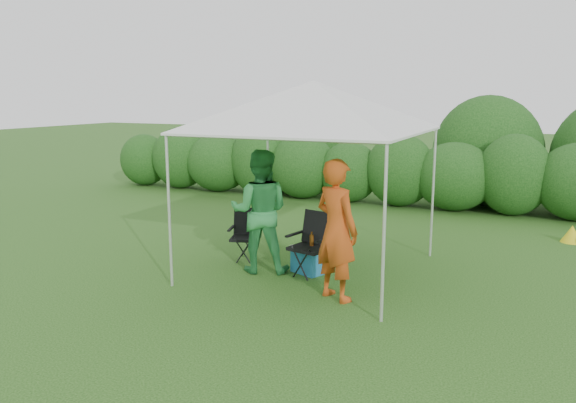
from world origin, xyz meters
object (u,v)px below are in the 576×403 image
at_px(man, 337,230).
at_px(woman, 260,211).
at_px(chair_left, 246,231).
at_px(canopy, 313,107).
at_px(cooler, 309,259).
at_px(chair_right, 313,239).

height_order(man, woman, man).
height_order(chair_left, woman, woman).
bearing_deg(canopy, cooler, -85.68).
height_order(chair_right, man, man).
bearing_deg(canopy, man, -53.40).
distance_m(canopy, woman, 1.73).
xyz_separation_m(man, woman, (-1.44, 0.63, -0.00)).
distance_m(chair_left, cooler, 1.26).
relative_size(chair_right, woman, 0.50).
bearing_deg(chair_left, chair_right, -29.64).
distance_m(canopy, chair_left, 2.33).
xyz_separation_m(chair_right, man, (0.67, -0.83, 0.40)).
xyz_separation_m(canopy, chair_left, (-1.20, 0.11, -2.00)).
height_order(canopy, woman, canopy).
distance_m(chair_left, man, 2.29).
relative_size(canopy, man, 1.68).
bearing_deg(man, canopy, -27.79).
bearing_deg(woman, chair_left, -63.14).
relative_size(chair_left, man, 0.44).
relative_size(canopy, cooler, 5.34).
xyz_separation_m(chair_right, chair_left, (-1.28, 0.28, -0.06)).
bearing_deg(chair_right, chair_left, -179.55).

